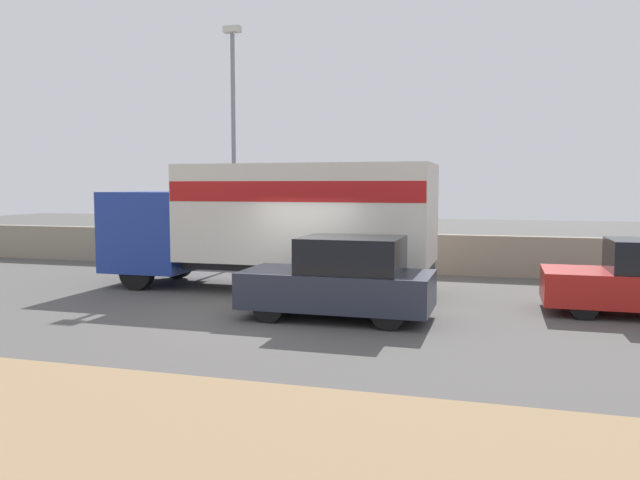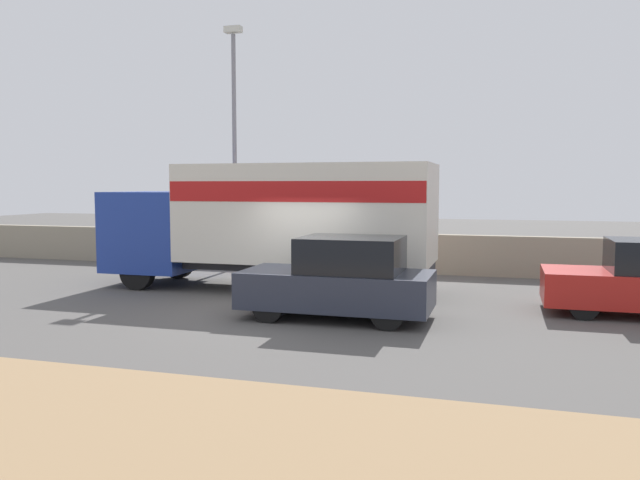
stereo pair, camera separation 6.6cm
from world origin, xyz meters
The scene contains 6 objects.
ground_plane centered at (0.00, 0.00, 0.00)m, with size 80.00×80.00×0.00m, color #514F4C.
dirt_shoulder_foreground centered at (0.00, -7.32, 0.02)m, with size 60.00×5.14×0.04m.
stone_wall_backdrop centered at (0.00, 6.98, 0.62)m, with size 60.00×0.35×1.25m.
street_lamp centered at (-4.04, 6.37, 4.51)m, with size 0.56×0.28×7.89m.
box_truck centered at (-1.24, 2.80, 1.94)m, with size 8.78×2.61×3.31m.
car_hatchback centered at (1.31, -0.24, 0.83)m, with size 3.93×1.78×1.71m.
Camera 2 is at (4.54, -12.61, 2.76)m, focal length 35.00 mm.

